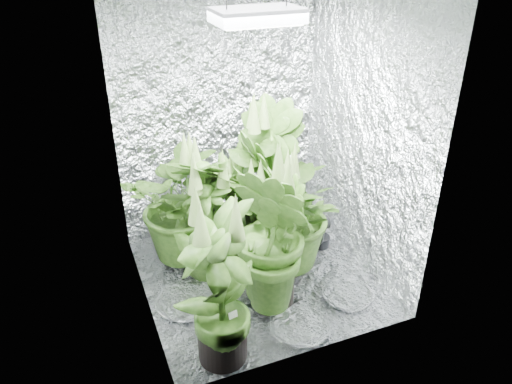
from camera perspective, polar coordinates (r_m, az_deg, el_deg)
The scene contains 13 objects.
ground at distance 3.72m, azimuth 0.10°, elevation -9.53°, with size 1.60×1.60×0.00m, color silver.
walls at distance 3.21m, azimuth 0.12°, elevation 4.73°, with size 1.62×1.62×2.00m.
grow_lamp at distance 2.98m, azimuth 0.13°, elevation 19.48°, with size 0.50×0.30×0.22m.
plant_a at distance 3.70m, azimuth -8.15°, elevation -1.23°, with size 1.03×1.03×1.02m.
plant_b at distance 3.58m, azimuth -0.26°, elevation -3.34°, with size 0.56×0.56×0.90m.
plant_c at distance 3.71m, azimuth 1.37°, elevation 1.14°, with size 0.75×0.75×1.26m.
plant_d at distance 3.52m, azimuth -5.45°, elevation -3.05°, with size 0.72×0.72×1.01m.
plant_e at distance 3.54m, azimuth 3.62°, elevation -2.64°, with size 0.88×0.88×0.99m.
plant_f at distance 2.79m, azimuth -4.13°, elevation -10.59°, with size 0.72×0.72×1.15m.
plant_g at distance 3.18m, azimuth 2.03°, elevation -5.29°, with size 0.62×0.62×1.14m.
plant_h at distance 3.72m, azimuth -3.04°, elevation -2.18°, with size 0.63×0.63×0.88m.
circulation_fan at distance 3.97m, azimuth 7.05°, elevation -4.24°, with size 0.15×0.33×0.38m.
plant_label at distance 2.94m, azimuth -2.59°, elevation -14.21°, with size 0.05×0.01×0.09m, color white.
Camera 1 is at (-1.11, -2.72, 2.28)m, focal length 35.00 mm.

